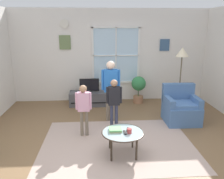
{
  "coord_description": "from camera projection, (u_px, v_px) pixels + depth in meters",
  "views": [
    {
      "loc": [
        -0.4,
        -3.81,
        2.2
      ],
      "look_at": [
        -0.1,
        0.76,
        0.94
      ],
      "focal_mm": 37.14,
      "sensor_mm": 36.0,
      "label": 1
    }
  ],
  "objects": [
    {
      "name": "person_blue_shirt",
      "position": [
        111.0,
        84.0,
        5.35
      ],
      "size": [
        0.43,
        0.2,
        1.44
      ],
      "color": "#726656",
      "rests_on": "ground_plane"
    },
    {
      "name": "coffee_table",
      "position": [
        123.0,
        133.0,
        4.02
      ],
      "size": [
        0.74,
        0.74,
        0.43
      ],
      "color": "#99B2B7",
      "rests_on": "ground_plane"
    },
    {
      "name": "area_rug",
      "position": [
        117.0,
        143.0,
        4.49
      ],
      "size": [
        2.89,
        2.2,
        0.01
      ],
      "primitive_type": "cube",
      "color": "tan",
      "rests_on": "ground_plane"
    },
    {
      "name": "tv_stand",
      "position": [
        90.0,
        98.0,
        6.64
      ],
      "size": [
        1.14,
        0.47,
        0.39
      ],
      "color": "#4C4C51",
      "rests_on": "ground_plane"
    },
    {
      "name": "person_black_shirt",
      "position": [
        114.0,
        99.0,
        4.95
      ],
      "size": [
        0.34,
        0.15,
        1.12
      ],
      "color": "#333851",
      "rests_on": "ground_plane"
    },
    {
      "name": "remote_near_books",
      "position": [
        125.0,
        133.0,
        3.97
      ],
      "size": [
        0.05,
        0.14,
        0.02
      ],
      "primitive_type": "cube",
      "rotation": [
        0.0,
        0.0,
        0.08
      ],
      "color": "black",
      "rests_on": "coffee_table"
    },
    {
      "name": "cup",
      "position": [
        129.0,
        131.0,
        3.96
      ],
      "size": [
        0.08,
        0.08,
        0.09
      ],
      "primitive_type": "cylinder",
      "color": "#BF3F3F",
      "rests_on": "coffee_table"
    },
    {
      "name": "person_pink_shirt",
      "position": [
        84.0,
        105.0,
        4.64
      ],
      "size": [
        0.33,
        0.15,
        1.08
      ],
      "color": "#726656",
      "rests_on": "ground_plane"
    },
    {
      "name": "floor_lamp",
      "position": [
        182.0,
        59.0,
        5.72
      ],
      "size": [
        0.32,
        0.32,
        1.7
      ],
      "color": "black",
      "rests_on": "ground_plane"
    },
    {
      "name": "remote_near_cup",
      "position": [
        128.0,
        130.0,
        4.09
      ],
      "size": [
        0.07,
        0.15,
        0.02
      ],
      "primitive_type": "cube",
      "rotation": [
        0.0,
        0.0,
        -0.21
      ],
      "color": "black",
      "rests_on": "coffee_table"
    },
    {
      "name": "television",
      "position": [
        89.0,
        85.0,
        6.53
      ],
      "size": [
        0.55,
        0.08,
        0.38
      ],
      "color": "#4C4C4C",
      "rests_on": "tv_stand"
    },
    {
      "name": "potted_plant_by_window",
      "position": [
        139.0,
        87.0,
        6.76
      ],
      "size": [
        0.42,
        0.42,
        0.79
      ],
      "color": "#9E6B4C",
      "rests_on": "ground_plane"
    },
    {
      "name": "book_stack",
      "position": [
        115.0,
        130.0,
        4.05
      ],
      "size": [
        0.21,
        0.19,
        0.05
      ],
      "color": "#A6B372",
      "rests_on": "coffee_table"
    },
    {
      "name": "ground_plane",
      "position": [
        120.0,
        150.0,
        4.28
      ],
      "size": [
        6.31,
        6.64,
        0.02
      ],
      "primitive_type": "cube",
      "color": "brown"
    },
    {
      "name": "armchair",
      "position": [
        181.0,
        108.0,
        5.45
      ],
      "size": [
        0.76,
        0.74,
        0.87
      ],
      "color": "#476B9E",
      "rests_on": "ground_plane"
    },
    {
      "name": "back_wall",
      "position": [
        110.0,
        56.0,
        6.88
      ],
      "size": [
        5.71,
        0.17,
        2.7
      ],
      "color": "silver",
      "rests_on": "ground_plane"
    }
  ]
}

